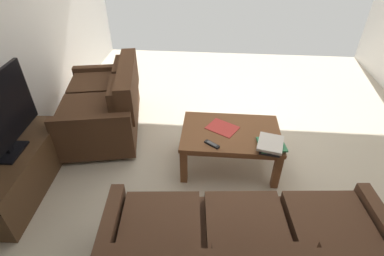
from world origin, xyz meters
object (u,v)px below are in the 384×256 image
Objects in this scene: book_stack at (271,144)px; tv_remote at (212,144)px; loose_magazine at (222,128)px; loveseat_near at (106,105)px; tv_stand at (19,171)px; coffee_table at (231,137)px.

book_stack is 2.08× the size of tv_remote.
tv_remote is 0.31m from loose_magazine.
loveseat_near is 4.94× the size of loose_magazine.
tv_remote is at bearing 149.56° from loveseat_near.
coffee_table is at bearing -165.58° from tv_stand.
coffee_table is 3.14× the size of book_stack.
book_stack is (-0.37, 0.22, 0.10)m from coffee_table.
coffee_table is 0.80× the size of tv_stand.
loose_magazine is at bearing -163.51° from tv_stand.
loveseat_near reaches higher than tv_remote.
loveseat_near is 1.50m from loose_magazine.
tv_stand is at bearing 14.42° from coffee_table.
book_stack is at bearing 89.30° from loose_magazine.
tv_remote is at bearing -171.11° from tv_stand.
coffee_table is 2.12m from tv_stand.
loose_magazine is at bearing -31.18° from book_stack.
loveseat_near reaches higher than book_stack.
loose_magazine is at bearing 161.10° from loveseat_near.
loveseat_near is at bearing -78.43° from loose_magazine.
tv_stand is (0.54, 1.07, -0.13)m from loveseat_near.
tv_stand is 8.14× the size of tv_remote.
tv_remote is (-1.32, 0.77, 0.09)m from loveseat_near.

